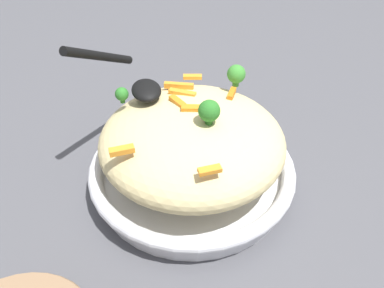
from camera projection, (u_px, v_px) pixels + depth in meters
The scene contains 15 objects.
ground_plane at pixel (192, 184), 0.58m from camera, with size 2.40×2.40×0.00m, color #4C4C51.
serving_bowl at pixel (192, 172), 0.57m from camera, with size 0.29×0.29×0.04m.
pasta_mound at pixel (192, 140), 0.53m from camera, with size 0.25×0.25×0.09m, color #DBC689.
carrot_piece_0 at pixel (232, 94), 0.55m from camera, with size 0.03×0.01×0.01m, color orange.
carrot_piece_1 at pixel (193, 77), 0.59m from camera, with size 0.03×0.01×0.01m, color orange.
carrot_piece_2 at pixel (181, 85), 0.56m from camera, with size 0.04×0.01×0.01m, color orange.
carrot_piece_3 at pixel (195, 109), 0.51m from camera, with size 0.04×0.01×0.01m, color orange.
carrot_piece_4 at pixel (210, 170), 0.43m from camera, with size 0.03×0.01×0.01m, color orange.
carrot_piece_5 at pixel (177, 102), 0.52m from camera, with size 0.03×0.01×0.01m, color orange.
carrot_piece_6 at pixel (122, 150), 0.45m from camera, with size 0.03×0.01×0.01m, color orange.
carrot_piece_7 at pixel (185, 92), 0.55m from camera, with size 0.04×0.01×0.01m, color orange.
broccoli_floret_0 at pixel (122, 94), 0.53m from camera, with size 0.02×0.02×0.02m.
broccoli_floret_1 at pixel (236, 74), 0.56m from camera, with size 0.03×0.03×0.03m.
broccoli_floret_2 at pixel (209, 111), 0.48m from camera, with size 0.03×0.03×0.03m.
serving_spoon at pixel (130, 78), 0.54m from camera, with size 0.13×0.12×0.09m.
Camera 1 is at (0.40, -0.10, 0.41)m, focal length 37.08 mm.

